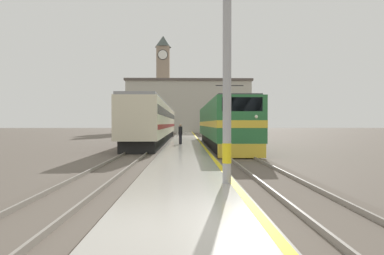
{
  "coord_description": "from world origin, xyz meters",
  "views": [
    {
      "loc": [
        -0.01,
        -5.47,
        2.06
      ],
      "look_at": [
        0.73,
        26.99,
        1.61
      ],
      "focal_mm": 28.0,
      "sensor_mm": 36.0,
      "label": 1
    }
  ],
  "objects": [
    {
      "name": "person_on_platform",
      "position": [
        -0.42,
        20.49,
        1.19
      ],
      "size": [
        0.34,
        0.34,
        1.74
      ],
      "color": "#23232D",
      "rests_on": "platform"
    },
    {
      "name": "platform",
      "position": [
        0.0,
        25.0,
        0.13
      ],
      "size": [
        3.18,
        140.0,
        0.27
      ],
      "color": "#ADA89E",
      "rests_on": "ground"
    },
    {
      "name": "catenary_mast",
      "position": [
        1.32,
        3.47,
        4.16
      ],
      "size": [
        2.29,
        0.28,
        7.85
      ],
      "color": "#9E9EA3",
      "rests_on": "platform"
    },
    {
      "name": "locomotive_train",
      "position": [
        3.23,
        21.17,
        1.98
      ],
      "size": [
        2.92,
        19.69,
        4.85
      ],
      "color": "black",
      "rests_on": "ground"
    },
    {
      "name": "rail_track_far",
      "position": [
        -3.25,
        25.0,
        0.03
      ],
      "size": [
        2.83,
        140.0,
        0.16
      ],
      "color": "#60564C",
      "rests_on": "ground"
    },
    {
      "name": "station_building",
      "position": [
        0.77,
        62.55,
        5.89
      ],
      "size": [
        27.66,
        8.6,
        11.73
      ],
      "color": "#B7B2A3",
      "rests_on": "ground"
    },
    {
      "name": "clock_tower",
      "position": [
        -5.69,
        72.18,
        13.05
      ],
      "size": [
        4.09,
        4.09,
        24.68
      ],
      "color": "gray",
      "rests_on": "ground"
    },
    {
      "name": "rail_track_near",
      "position": [
        3.23,
        25.0,
        0.03
      ],
      "size": [
        2.83,
        140.0,
        0.16
      ],
      "color": "#60564C",
      "rests_on": "ground"
    },
    {
      "name": "ground_plane",
      "position": [
        0.0,
        30.0,
        0.0
      ],
      "size": [
        200.0,
        200.0,
        0.0
      ],
      "primitive_type": "plane",
      "color": "#60564C"
    },
    {
      "name": "passenger_train",
      "position": [
        -3.25,
        29.18,
        2.21
      ],
      "size": [
        2.92,
        30.96,
        4.12
      ],
      "color": "black",
      "rests_on": "ground"
    }
  ]
}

